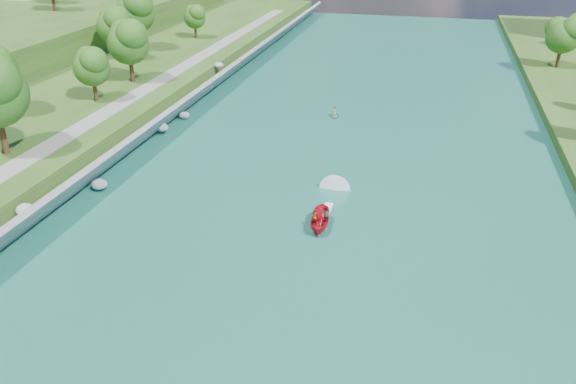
# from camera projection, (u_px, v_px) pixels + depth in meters

# --- Properties ---
(ground) EXTENTS (260.00, 260.00, 0.00)m
(ground) POSITION_uv_depth(u_px,v_px,m) (279.00, 293.00, 46.69)
(ground) COLOR #2D5119
(ground) RESTS_ON ground
(river_water) EXTENTS (55.00, 240.00, 0.10)m
(river_water) POSITION_uv_depth(u_px,v_px,m) (325.00, 189.00, 63.98)
(river_water) COLOR #175A52
(river_water) RESTS_ON ground
(ridge_west) EXTENTS (60.00, 120.00, 9.00)m
(ridge_west) POSITION_uv_depth(u_px,v_px,m) (67.00, 14.00, 145.10)
(ridge_west) COLOR #2D5119
(ridge_west) RESTS_ON ground
(riprap_bank) EXTENTS (4.20, 236.00, 4.30)m
(riprap_bank) POSITION_uv_depth(u_px,v_px,m) (116.00, 155.00, 68.39)
(riprap_bank) COLOR slate
(riprap_bank) RESTS_ON ground
(riverside_path) EXTENTS (3.00, 200.00, 0.10)m
(riverside_path) POSITION_uv_depth(u_px,v_px,m) (68.00, 135.00, 69.58)
(riverside_path) COLOR gray
(riverside_path) RESTS_ON berm_west
(motorboat) EXTENTS (3.60, 19.18, 2.12)m
(motorboat) POSITION_uv_depth(u_px,v_px,m) (322.00, 215.00, 56.70)
(motorboat) COLOR red
(motorboat) RESTS_ON river_water
(raft) EXTENTS (2.26, 2.83, 1.62)m
(raft) POSITION_uv_depth(u_px,v_px,m) (335.00, 114.00, 86.05)
(raft) COLOR gray
(raft) RESTS_ON river_water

